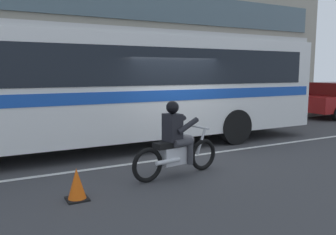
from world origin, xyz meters
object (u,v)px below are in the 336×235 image
fire_hydrant (156,113)px  traffic_cone (77,185)px  transit_bus (103,81)px  motorcycle_with_rider (177,145)px

fire_hydrant → traffic_cone: bearing=-125.8°
transit_bus → fire_hydrant: transit_bus is taller
fire_hydrant → motorcycle_with_rider: bearing=-112.7°
traffic_cone → fire_hydrant: bearing=54.2°
transit_bus → traffic_cone: size_ratio=24.05×
motorcycle_with_rider → traffic_cone: size_ratio=3.87×
transit_bus → fire_hydrant: 4.61m
traffic_cone → transit_bus: bearing=65.4°
motorcycle_with_rider → fire_hydrant: 6.71m
motorcycle_with_rider → traffic_cone: (-2.14, -0.38, -0.40)m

